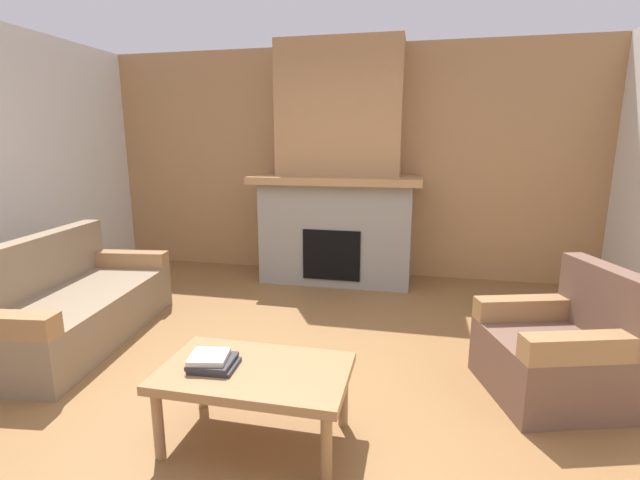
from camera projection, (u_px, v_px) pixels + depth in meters
ground at (265, 395)px, 2.93m from camera, size 9.00×9.00×0.00m
wall_back_wood_panel at (344, 163)px, 5.50m from camera, size 6.00×0.12×2.70m
fireplace at (338, 181)px, 5.18m from camera, size 1.90×0.82×2.70m
couch at (69, 306)px, 3.69m from camera, size 1.06×1.89×0.85m
armchair at (560, 352)px, 2.88m from camera, size 0.95×0.95×0.85m
coffee_table at (255, 377)px, 2.41m from camera, size 1.00×0.60×0.43m
book_stack_near_edge at (212, 361)px, 2.40m from camera, size 0.26×0.23×0.07m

